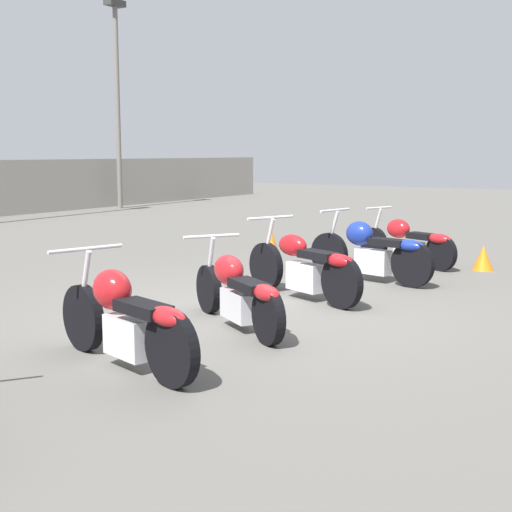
# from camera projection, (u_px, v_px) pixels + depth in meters

# --- Properties ---
(ground_plane) EXTENTS (60.00, 60.00, 0.00)m
(ground_plane) POSITION_uv_depth(u_px,v_px,m) (254.00, 310.00, 8.46)
(ground_plane) COLOR #5B5954
(light_pole_left) EXTENTS (0.70, 0.35, 6.72)m
(light_pole_left) POSITION_uv_depth(u_px,v_px,m) (117.00, 85.00, 23.32)
(light_pole_left) COLOR slate
(light_pole_left) RESTS_ON ground_plane
(motorcycle_slot_1) EXTENTS (0.86, 2.02, 1.00)m
(motorcycle_slot_1) POSITION_uv_depth(u_px,v_px,m) (126.00, 319.00, 6.12)
(motorcycle_slot_1) COLOR black
(motorcycle_slot_1) RESTS_ON ground_plane
(motorcycle_slot_2) EXTENTS (1.26, 1.85, 0.93)m
(motorcycle_slot_2) POSITION_uv_depth(u_px,v_px,m) (238.00, 292.00, 7.53)
(motorcycle_slot_2) COLOR black
(motorcycle_slot_2) RESTS_ON ground_plane
(motorcycle_slot_3) EXTENTS (1.03, 2.04, 1.01)m
(motorcycle_slot_3) POSITION_uv_depth(u_px,v_px,m) (304.00, 267.00, 9.03)
(motorcycle_slot_3) COLOR black
(motorcycle_slot_3) RESTS_ON ground_plane
(motorcycle_slot_4) EXTENTS (0.74, 2.08, 1.01)m
(motorcycle_slot_4) POSITION_uv_depth(u_px,v_px,m) (371.00, 251.00, 10.29)
(motorcycle_slot_4) COLOR black
(motorcycle_slot_4) RESTS_ON ground_plane
(motorcycle_slot_5) EXTENTS (0.92, 1.92, 0.93)m
(motorcycle_slot_5) POSITION_uv_depth(u_px,v_px,m) (408.00, 242.00, 11.73)
(motorcycle_slot_5) COLOR black
(motorcycle_slot_5) RESTS_ON ground_plane
(traffic_cone_near) EXTENTS (0.26, 0.26, 0.42)m
(traffic_cone_near) POSITION_uv_depth(u_px,v_px,m) (271.00, 240.00, 13.42)
(traffic_cone_near) COLOR orange
(traffic_cone_near) RESTS_ON ground_plane
(traffic_cone_far) EXTENTS (0.33, 0.33, 0.39)m
(traffic_cone_far) POSITION_uv_depth(u_px,v_px,m) (483.00, 258.00, 11.28)
(traffic_cone_far) COLOR orange
(traffic_cone_far) RESTS_ON ground_plane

